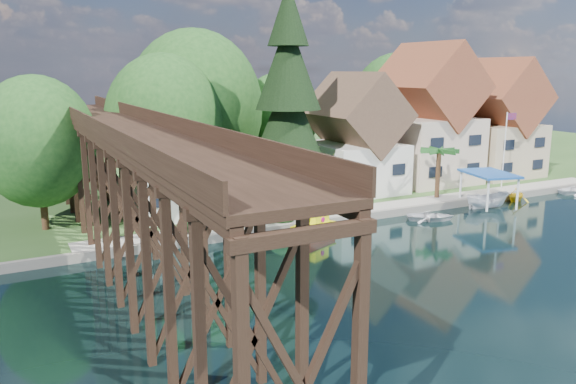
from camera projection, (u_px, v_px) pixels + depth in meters
name	position (u px, v px, depth m)	size (l,w,h in m)	color
ground	(401.00, 255.00, 36.20)	(140.00, 140.00, 0.00)	black
bank	(217.00, 169.00, 65.67)	(140.00, 52.00, 0.50)	#2C4C1E
seawall	(378.00, 215.00, 44.87)	(60.00, 0.40, 0.62)	slate
promenade	(388.00, 206.00, 46.85)	(50.00, 2.60, 0.06)	gray
trestle_bridge	(127.00, 182.00, 32.39)	(4.12, 44.18, 9.30)	black
house_left	(354.00, 142.00, 52.13)	(7.64, 8.64, 11.02)	silver
house_center	(427.00, 123.00, 56.32)	(8.65, 9.18, 13.89)	#C5AF99
house_right	(495.00, 126.00, 60.05)	(8.15, 8.64, 12.45)	tan
shed	(169.00, 174.00, 43.05)	(5.09, 5.40, 7.85)	silver
bg_trees	(272.00, 117.00, 53.54)	(49.90, 13.30, 10.57)	#382314
shrubs	(274.00, 213.00, 41.92)	(15.76, 2.47, 1.70)	#163E16
conifer	(288.00, 101.00, 45.34)	(7.31, 7.31, 18.00)	#382314
palm_tree	(439.00, 152.00, 49.09)	(3.34, 3.34, 4.69)	#382314
flagpole	(506.00, 142.00, 52.80)	(1.15, 0.17, 7.33)	white
tugboat	(314.00, 226.00, 40.25)	(3.67, 2.94, 2.35)	red
boat_white_a	(431.00, 215.00, 44.46)	(2.64, 3.70, 0.77)	silver
boat_canopy	(488.00, 193.00, 48.00)	(4.43, 5.53, 3.13)	white
boat_yellow	(516.00, 194.00, 50.74)	(2.25, 2.60, 1.37)	yellow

